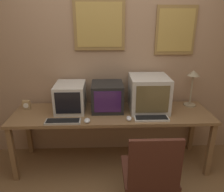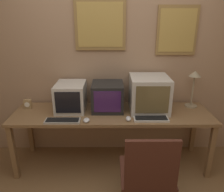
{
  "view_description": "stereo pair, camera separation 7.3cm",
  "coord_description": "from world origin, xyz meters",
  "px_view_note": "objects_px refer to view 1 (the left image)",
  "views": [
    {
      "loc": [
        -0.09,
        -1.29,
        1.81
      ],
      "look_at": [
        0.0,
        1.1,
        0.93
      ],
      "focal_mm": 35.0,
      "sensor_mm": 36.0,
      "label": 1
    },
    {
      "loc": [
        -0.01,
        -1.29,
        1.81
      ],
      "look_at": [
        0.0,
        1.1,
        0.93
      ],
      "focal_mm": 35.0,
      "sensor_mm": 36.0,
      "label": 2
    }
  ],
  "objects_px": {
    "monitor_left": "(71,97)",
    "monitor_center": "(107,97)",
    "desk_lamp": "(193,81)",
    "office_chair": "(149,181)",
    "monitor_right": "(149,93)",
    "mouse_near_keyboard": "(87,121)",
    "desk_clock": "(26,105)",
    "keyboard_side": "(151,118)",
    "keyboard_main": "(63,121)",
    "mouse_far_corner": "(129,118)"
  },
  "relations": [
    {
      "from": "keyboard_side",
      "to": "desk_lamp",
      "type": "bearing_deg",
      "value": 33.38
    },
    {
      "from": "monitor_center",
      "to": "monitor_left",
      "type": "bearing_deg",
      "value": -179.72
    },
    {
      "from": "keyboard_main",
      "to": "desk_clock",
      "type": "bearing_deg",
      "value": 143.37
    },
    {
      "from": "monitor_center",
      "to": "keyboard_side",
      "type": "distance_m",
      "value": 0.59
    },
    {
      "from": "monitor_right",
      "to": "office_chair",
      "type": "bearing_deg",
      "value": -98.67
    },
    {
      "from": "monitor_right",
      "to": "keyboard_main",
      "type": "distance_m",
      "value": 1.06
    },
    {
      "from": "desk_clock",
      "to": "keyboard_main",
      "type": "bearing_deg",
      "value": -36.63
    },
    {
      "from": "monitor_left",
      "to": "mouse_near_keyboard",
      "type": "relative_size",
      "value": 4.09
    },
    {
      "from": "monitor_left",
      "to": "office_chair",
      "type": "height_order",
      "value": "monitor_left"
    },
    {
      "from": "keyboard_main",
      "to": "mouse_far_corner",
      "type": "bearing_deg",
      "value": 2.73
    },
    {
      "from": "mouse_near_keyboard",
      "to": "desk_lamp",
      "type": "distance_m",
      "value": 1.4
    },
    {
      "from": "monitor_center",
      "to": "keyboard_main",
      "type": "height_order",
      "value": "monitor_center"
    },
    {
      "from": "monitor_right",
      "to": "desk_clock",
      "type": "height_order",
      "value": "monitor_right"
    },
    {
      "from": "mouse_far_corner",
      "to": "office_chair",
      "type": "bearing_deg",
      "value": -77.26
    },
    {
      "from": "office_chair",
      "to": "mouse_far_corner",
      "type": "bearing_deg",
      "value": 102.74
    },
    {
      "from": "desk_clock",
      "to": "keyboard_side",
      "type": "bearing_deg",
      "value": -12.59
    },
    {
      "from": "monitor_left",
      "to": "monitor_center",
      "type": "height_order",
      "value": "monitor_center"
    },
    {
      "from": "keyboard_main",
      "to": "desk_clock",
      "type": "xyz_separation_m",
      "value": [
        -0.51,
        0.38,
        0.04
      ]
    },
    {
      "from": "monitor_right",
      "to": "mouse_near_keyboard",
      "type": "height_order",
      "value": "monitor_right"
    },
    {
      "from": "monitor_right",
      "to": "desk_clock",
      "type": "xyz_separation_m",
      "value": [
        -1.5,
        0.06,
        -0.15
      ]
    },
    {
      "from": "monitor_left",
      "to": "desk_lamp",
      "type": "height_order",
      "value": "desk_lamp"
    },
    {
      "from": "keyboard_side",
      "to": "monitor_center",
      "type": "bearing_deg",
      "value": 148.79
    },
    {
      "from": "monitor_left",
      "to": "mouse_far_corner",
      "type": "xyz_separation_m",
      "value": [
        0.68,
        -0.31,
        -0.15
      ]
    },
    {
      "from": "monitor_right",
      "to": "desk_lamp",
      "type": "relative_size",
      "value": 1.0
    },
    {
      "from": "monitor_center",
      "to": "mouse_near_keyboard",
      "type": "xyz_separation_m",
      "value": [
        -0.23,
        -0.34,
        -0.15
      ]
    },
    {
      "from": "keyboard_main",
      "to": "mouse_near_keyboard",
      "type": "height_order",
      "value": "mouse_near_keyboard"
    },
    {
      "from": "keyboard_main",
      "to": "office_chair",
      "type": "relative_size",
      "value": 0.42
    },
    {
      "from": "desk_lamp",
      "to": "mouse_near_keyboard",
      "type": "bearing_deg",
      "value": -161.57
    },
    {
      "from": "monitor_center",
      "to": "mouse_far_corner",
      "type": "xyz_separation_m",
      "value": [
        0.23,
        -0.31,
        -0.15
      ]
    },
    {
      "from": "monitor_center",
      "to": "desk_lamp",
      "type": "relative_size",
      "value": 0.84
    },
    {
      "from": "keyboard_side",
      "to": "mouse_near_keyboard",
      "type": "relative_size",
      "value": 3.7
    },
    {
      "from": "desk_lamp",
      "to": "keyboard_side",
      "type": "bearing_deg",
      "value": -146.62
    },
    {
      "from": "desk_clock",
      "to": "office_chair",
      "type": "bearing_deg",
      "value": -34.17
    },
    {
      "from": "keyboard_main",
      "to": "office_chair",
      "type": "bearing_deg",
      "value": -32.62
    },
    {
      "from": "monitor_center",
      "to": "desk_clock",
      "type": "height_order",
      "value": "monitor_center"
    },
    {
      "from": "keyboard_main",
      "to": "mouse_far_corner",
      "type": "height_order",
      "value": "mouse_far_corner"
    },
    {
      "from": "monitor_left",
      "to": "keyboard_side",
      "type": "height_order",
      "value": "monitor_left"
    },
    {
      "from": "desk_lamp",
      "to": "office_chair",
      "type": "distance_m",
      "value": 1.37
    },
    {
      "from": "monitor_left",
      "to": "desk_clock",
      "type": "distance_m",
      "value": 0.57
    },
    {
      "from": "keyboard_main",
      "to": "mouse_far_corner",
      "type": "distance_m",
      "value": 0.72
    },
    {
      "from": "mouse_near_keyboard",
      "to": "keyboard_side",
      "type": "bearing_deg",
      "value": 4.0
    },
    {
      "from": "mouse_far_corner",
      "to": "desk_lamp",
      "type": "bearing_deg",
      "value": 25.37
    },
    {
      "from": "monitor_center",
      "to": "desk_lamp",
      "type": "height_order",
      "value": "desk_lamp"
    },
    {
      "from": "monitor_left",
      "to": "keyboard_main",
      "type": "xyz_separation_m",
      "value": [
        -0.04,
        -0.34,
        -0.15
      ]
    },
    {
      "from": "keyboard_side",
      "to": "mouse_far_corner",
      "type": "distance_m",
      "value": 0.25
    },
    {
      "from": "mouse_near_keyboard",
      "to": "office_chair",
      "type": "bearing_deg",
      "value": -42.54
    },
    {
      "from": "office_chair",
      "to": "monitor_center",
      "type": "bearing_deg",
      "value": 112.36
    },
    {
      "from": "desk_lamp",
      "to": "keyboard_main",
      "type": "bearing_deg",
      "value": -164.6
    },
    {
      "from": "desk_clock",
      "to": "mouse_near_keyboard",
      "type": "bearing_deg",
      "value": -26.33
    },
    {
      "from": "keyboard_side",
      "to": "mouse_near_keyboard",
      "type": "xyz_separation_m",
      "value": [
        -0.71,
        -0.05,
        0.01
      ]
    }
  ]
}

